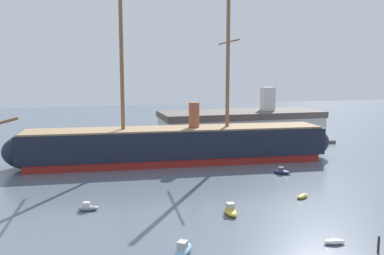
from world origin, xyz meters
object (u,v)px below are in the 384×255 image
Objects in this scene: dockside_warehouse_right at (241,127)px; motorboat_mid_left at (88,208)px; motorboat_foreground_left at (183,249)px; sailboat_far_left at (40,166)px; dinghy_mid_right at (302,196)px; motorboat_distant_centre at (168,151)px; tall_ship at (176,145)px; mooring_piling_nearest at (379,245)px; dinghy_foreground_right at (334,242)px; motorboat_near_centre at (231,211)px; motorboat_alongside_stern at (282,172)px.

motorboat_mid_left is at bearing -131.98° from dockside_warehouse_right.
sailboat_far_left reaches higher than motorboat_foreground_left.
sailboat_far_left is at bearing 142.71° from dinghy_mid_right.
dinghy_mid_right is 0.70× the size of motorboat_distant_centre.
dockside_warehouse_right reaches higher than sailboat_far_left.
motorboat_distant_centre is (0.11, 9.79, -3.35)m from tall_ship.
motorboat_foreground_left is at bearing 165.18° from mooring_piling_nearest.
motorboat_foreground_left is 0.95× the size of motorboat_distant_centre.
dinghy_mid_right is 51.35m from sailboat_far_left.
motorboat_mid_left is 40.45m from motorboat_distant_centre.
dockside_warehouse_right is at bearing 77.08° from dinghy_foreground_right.
motorboat_near_centre is 1.13× the size of motorboat_alongside_stern.
mooring_piling_nearest is (11.01, -57.98, 0.38)m from motorboat_distant_centre.
motorboat_near_centre is 19.10m from mooring_piling_nearest.
tall_ship is at bearing 102.99° from mooring_piling_nearest.
dinghy_mid_right is at bearing -105.39° from motorboat_alongside_stern.
motorboat_distant_centre is (0.15, 42.49, 0.03)m from motorboat_near_centre.
motorboat_near_centre is at bearing 47.55° from motorboat_foreground_left.
sailboat_far_left is (-8.75, 28.24, 0.00)m from motorboat_mid_left.
dinghy_mid_right is (32.11, -2.87, -0.13)m from motorboat_mid_left.
motorboat_foreground_left reaches higher than motorboat_alongside_stern.
motorboat_near_centre is 58.08m from dockside_warehouse_right.
dockside_warehouse_right is (15.02, 65.45, 3.95)m from dinghy_foreground_right.
motorboat_distant_centre is (9.38, 52.58, 0.05)m from motorboat_foreground_left.
motorboat_near_centre reaches higher than motorboat_alongside_stern.
motorboat_distant_centre reaches higher than motorboat_alongside_stern.
motorboat_mid_left is 1.10× the size of dinghy_mid_right.
motorboat_distant_centre is at bearing 79.88° from motorboat_foreground_left.
mooring_piling_nearest is 0.04× the size of dockside_warehouse_right.
motorboat_foreground_left is 0.73× the size of sailboat_far_left.
motorboat_foreground_left is at bearing -133.12° from motorboat_alongside_stern.
motorboat_foreground_left is 26.50m from dinghy_mid_right.
dockside_warehouse_right is (22.96, 53.22, 3.70)m from motorboat_near_centre.
dockside_warehouse_right reaches higher than motorboat_mid_left.
motorboat_mid_left is at bearing 174.90° from dinghy_mid_right.
motorboat_alongside_stern is at bearing 46.88° from motorboat_foreground_left.
dinghy_mid_right is 19.52m from mooring_piling_nearest.
motorboat_alongside_stern is at bearing 79.83° from mooring_piling_nearest.
mooring_piling_nearest is (20.39, -5.40, 0.43)m from motorboat_foreground_left.
dockside_warehouse_right is (11.81, 68.71, 3.29)m from mooring_piling_nearest.
tall_ship is at bearing 89.93° from motorboat_near_centre.
tall_ship reaches higher than motorboat_alongside_stern.
sailboat_far_left is (-27.58, 35.01, -0.11)m from motorboat_near_centre.
dinghy_mid_right is at bearing 31.88° from motorboat_foreground_left.
mooring_piling_nearest is (11.12, -48.18, -2.97)m from tall_ship.
mooring_piling_nearest is at bearing -100.17° from motorboat_alongside_stern.
motorboat_distant_centre is (-17.04, 24.37, 0.09)m from motorboat_alongside_stern.
mooring_piling_nearest is at bearing -77.01° from tall_ship.
motorboat_alongside_stern is (17.14, -14.57, -3.45)m from tall_ship.
motorboat_foreground_left is at bearing -148.12° from dinghy_mid_right.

